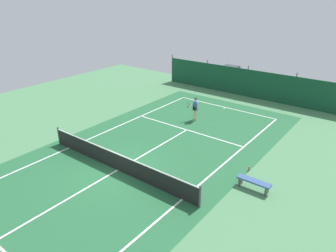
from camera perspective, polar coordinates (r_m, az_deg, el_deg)
name	(u,v)px	position (r m, az deg, el deg)	size (l,w,h in m)	color
ground_plane	(118,170)	(16.68, -9.14, -7.94)	(36.00, 36.00, 0.00)	#4C8456
court_surface	(118,170)	(16.68, -9.14, -7.93)	(11.02, 26.60, 0.01)	#236038
tennis_net	(117,162)	(16.42, -9.25, -6.42)	(10.12, 0.10, 1.10)	black
back_fence	(248,88)	(28.87, 14.44, 6.81)	(16.30, 0.98, 2.70)	#14472D
tennis_player	(195,107)	(22.35, 4.99, 3.40)	(0.83, 0.66, 1.64)	beige
tennis_ball_near_player	(214,120)	(22.75, 8.42, 1.09)	(0.07, 0.07, 0.07)	#CCDB33
tennis_ball_midcourt	(182,108)	(24.86, 2.54, 3.31)	(0.07, 0.07, 0.07)	#CCDB33
parked_car	(229,75)	(32.20, 10.99, 9.14)	(2.04, 4.21, 1.68)	black
courtside_bench	(254,182)	(15.37, 15.37, -9.91)	(1.60, 0.40, 0.49)	#335184
water_bottle	(249,168)	(16.91, 14.57, -7.51)	(0.08, 0.08, 0.24)	#D84C38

